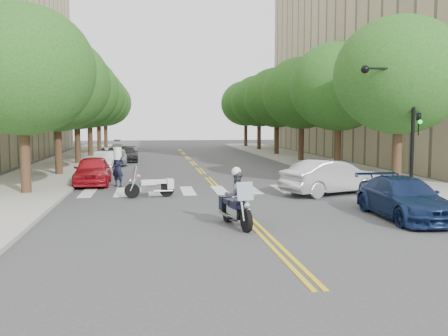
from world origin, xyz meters
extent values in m
plane|color=#38383A|center=(0.00, 0.00, 0.00)|extent=(140.00, 140.00, 0.00)
cube|color=#9E9991|center=(-9.50, 22.00, 0.07)|extent=(5.00, 60.00, 0.15)
cube|color=#9E9991|center=(9.50, 22.00, 0.07)|extent=(5.00, 60.00, 0.15)
cylinder|color=#382316|center=(-8.80, 6.00, 1.66)|extent=(0.44, 0.44, 3.32)
ellipsoid|color=#254915|center=(-8.80, 6.00, 5.56)|extent=(6.40, 6.40, 5.76)
cylinder|color=#382316|center=(-8.80, 14.00, 1.66)|extent=(0.44, 0.44, 3.32)
ellipsoid|color=#254915|center=(-8.80, 14.00, 5.56)|extent=(6.40, 6.40, 5.76)
cylinder|color=#382316|center=(-8.80, 22.00, 1.66)|extent=(0.44, 0.44, 3.32)
ellipsoid|color=#254915|center=(-8.80, 22.00, 5.56)|extent=(6.40, 6.40, 5.76)
cylinder|color=#382316|center=(-8.80, 30.00, 1.66)|extent=(0.44, 0.44, 3.32)
ellipsoid|color=#254915|center=(-8.80, 30.00, 5.56)|extent=(6.40, 6.40, 5.76)
cylinder|color=#382316|center=(-8.80, 38.00, 1.66)|extent=(0.44, 0.44, 3.32)
ellipsoid|color=#254915|center=(-8.80, 38.00, 5.56)|extent=(6.40, 6.40, 5.76)
cylinder|color=#382316|center=(-8.80, 46.00, 1.66)|extent=(0.44, 0.44, 3.32)
ellipsoid|color=#254915|center=(-8.80, 46.00, 5.56)|extent=(6.40, 6.40, 5.76)
cylinder|color=#382316|center=(8.80, 6.00, 1.66)|extent=(0.44, 0.44, 3.32)
ellipsoid|color=#254915|center=(8.80, 6.00, 5.56)|extent=(6.40, 6.40, 5.76)
cylinder|color=#382316|center=(8.80, 14.00, 1.66)|extent=(0.44, 0.44, 3.32)
ellipsoid|color=#254915|center=(8.80, 14.00, 5.56)|extent=(6.40, 6.40, 5.76)
cylinder|color=#382316|center=(8.80, 22.00, 1.66)|extent=(0.44, 0.44, 3.32)
ellipsoid|color=#254915|center=(8.80, 22.00, 5.56)|extent=(6.40, 6.40, 5.76)
cylinder|color=#382316|center=(8.80, 30.00, 1.66)|extent=(0.44, 0.44, 3.32)
ellipsoid|color=#254915|center=(8.80, 30.00, 5.56)|extent=(6.40, 6.40, 5.76)
cylinder|color=#382316|center=(8.80, 38.00, 1.66)|extent=(0.44, 0.44, 3.32)
ellipsoid|color=#254915|center=(8.80, 38.00, 5.56)|extent=(6.40, 6.40, 5.76)
cylinder|color=#382316|center=(8.80, 46.00, 1.66)|extent=(0.44, 0.44, 3.32)
ellipsoid|color=#254915|center=(8.80, 46.00, 5.56)|extent=(6.40, 6.40, 5.76)
cylinder|color=black|center=(8.20, 3.50, 3.00)|extent=(0.16, 0.16, 6.00)
cylinder|color=black|center=(7.00, 3.50, 5.60)|extent=(2.40, 0.10, 0.10)
sphere|color=black|center=(5.90, 3.50, 5.55)|extent=(0.36, 0.36, 0.36)
imported|color=black|center=(8.45, 3.50, 3.20)|extent=(0.16, 0.20, 1.00)
sphere|color=#0CCC26|center=(8.45, 3.35, 3.30)|extent=(0.18, 0.18, 0.18)
cylinder|color=black|center=(-0.45, -2.62, 0.35)|extent=(0.27, 0.71, 0.70)
cylinder|color=black|center=(-0.76, -1.01, 0.35)|extent=(0.31, 0.72, 0.70)
cube|color=silver|center=(-0.61, -1.77, 0.46)|extent=(0.50, 0.97, 0.33)
cube|color=black|center=(-0.59, -1.87, 0.72)|extent=(0.50, 0.77, 0.23)
cube|color=black|center=(-0.70, -1.32, 0.74)|extent=(0.51, 0.63, 0.16)
cube|color=black|center=(-0.79, -0.86, 0.61)|extent=(0.50, 0.39, 0.46)
cube|color=#8C99A5|center=(-0.47, -2.49, 1.23)|extent=(0.53, 0.25, 0.56)
cube|color=red|center=(-0.38, -2.30, 1.04)|extent=(0.12, 0.12, 0.08)
cube|color=#0C26E5|center=(-0.62, -2.34, 1.04)|extent=(0.12, 0.12, 0.08)
imported|color=#474C56|center=(-0.61, -1.77, 0.99)|extent=(0.89, 0.75, 1.61)
sphere|color=silver|center=(-0.61, -1.77, 1.75)|extent=(0.31, 0.31, 0.31)
cylinder|color=black|center=(-4.10, 4.56, 0.32)|extent=(0.66, 0.25, 0.65)
cylinder|color=black|center=(-2.60, 4.84, 0.32)|extent=(0.67, 0.29, 0.65)
cube|color=silver|center=(-3.30, 4.71, 0.43)|extent=(0.90, 0.46, 0.31)
cube|color=silver|center=(-3.40, 4.69, 0.67)|extent=(0.72, 0.46, 0.21)
cube|color=silver|center=(-2.88, 4.79, 0.69)|extent=(0.59, 0.47, 0.15)
cube|color=silver|center=(-2.46, 4.87, 0.57)|extent=(0.36, 0.47, 0.43)
cube|color=#8C99A5|center=(-3.98, 4.58, 1.14)|extent=(0.23, 0.50, 0.52)
cube|color=red|center=(-3.80, 4.50, 0.97)|extent=(0.11, 0.11, 0.08)
cube|color=#0C26E5|center=(-3.84, 4.73, 0.97)|extent=(0.11, 0.11, 0.08)
imported|color=black|center=(-4.94, 8.50, 0.97)|extent=(0.84, 0.80, 1.93)
imported|color=#BABABC|center=(4.84, 4.50, 0.79)|extent=(5.05, 3.32, 1.57)
imported|color=#112148|center=(5.33, -1.27, 0.70)|extent=(2.04, 4.85, 1.40)
imported|color=#B3131E|center=(-6.30, 9.50, 0.76)|extent=(1.92, 4.48, 1.51)
imported|color=white|center=(-6.30, 16.97, 0.65)|extent=(1.70, 4.05, 1.30)
imported|color=#999DA0|center=(-6.30, 21.45, 0.70)|extent=(2.66, 5.19, 1.40)
imported|color=black|center=(-5.20, 24.50, 0.60)|extent=(1.87, 4.23, 1.21)
imported|color=gray|center=(-6.30, 29.50, 0.65)|extent=(1.63, 3.86, 1.30)
camera|label=1|loc=(-3.25, -17.13, 3.34)|focal=40.00mm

